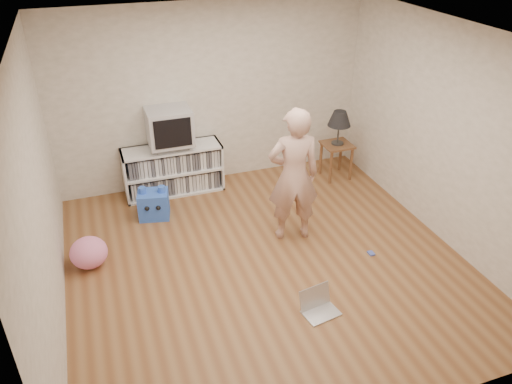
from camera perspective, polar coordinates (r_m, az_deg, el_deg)
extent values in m
plane|color=brown|center=(5.94, 1.14, -7.95)|extent=(4.50, 4.50, 0.00)
cube|color=#BCB4A5|center=(7.23, -5.08, 10.89)|extent=(4.50, 0.02, 2.60)
cube|color=#BCB4A5|center=(3.58, 14.25, -12.22)|extent=(4.50, 0.02, 2.60)
cube|color=#BCB4A5|center=(5.01, -23.62, -0.79)|extent=(0.02, 4.50, 2.60)
cube|color=#BCB4A5|center=(6.33, 20.86, 6.14)|extent=(0.02, 4.50, 2.60)
cube|color=white|center=(4.80, 1.46, 17.32)|extent=(4.50, 4.50, 0.01)
cube|color=white|center=(7.46, -9.75, 3.24)|extent=(1.40, 0.03, 0.70)
cube|color=white|center=(7.21, -14.78, 1.66)|extent=(0.03, 0.45, 0.70)
cube|color=white|center=(7.39, -4.24, 3.38)|extent=(0.03, 0.45, 0.70)
cube|color=white|center=(7.43, -9.23, 0.25)|extent=(1.40, 0.45, 0.03)
cube|color=white|center=(7.27, -9.44, 2.54)|extent=(1.34, 0.45, 0.03)
cube|color=white|center=(7.12, -9.67, 4.93)|extent=(1.40, 0.45, 0.03)
cube|color=silver|center=(7.27, -9.44, 2.54)|extent=(1.26, 0.36, 0.64)
cube|color=gray|center=(7.10, -9.70, 5.29)|extent=(0.45, 0.35, 0.07)
cube|color=#B0B0B6|center=(6.99, -9.90, 7.42)|extent=(0.60, 0.52, 0.50)
cube|color=black|center=(6.75, -9.48, 6.61)|extent=(0.50, 0.01, 0.40)
cylinder|color=brown|center=(7.51, 8.54, 2.77)|extent=(0.04, 0.04, 0.52)
cylinder|color=brown|center=(7.66, 10.81, 3.13)|extent=(0.04, 0.04, 0.52)
cylinder|color=brown|center=(7.77, 7.41, 3.86)|extent=(0.04, 0.04, 0.52)
cylinder|color=brown|center=(7.92, 9.63, 4.19)|extent=(0.04, 0.04, 0.52)
cube|color=brown|center=(7.60, 9.26, 5.36)|extent=(0.42, 0.42, 0.03)
cylinder|color=#333333|center=(7.58, 9.28, 5.54)|extent=(0.18, 0.18, 0.02)
cylinder|color=#333333|center=(7.52, 9.39, 6.74)|extent=(0.02, 0.02, 0.32)
imported|color=#CF9F8D|center=(5.94, 4.32, 1.84)|extent=(0.69, 0.51, 1.71)
cube|color=silver|center=(5.32, 7.43, -13.56)|extent=(0.40, 0.31, 0.02)
cube|color=silver|center=(5.31, 6.72, -11.80)|extent=(0.37, 0.13, 0.24)
cube|color=black|center=(5.31, 6.72, -11.80)|extent=(0.32, 0.11, 0.19)
cube|color=#4B5FC8|center=(6.21, 13.02, -6.83)|extent=(0.07, 0.09, 0.02)
cube|color=blue|center=(6.78, -11.61, -1.41)|extent=(0.45, 0.39, 0.37)
cylinder|color=blue|center=(6.68, -12.87, 0.20)|extent=(0.09, 0.09, 0.08)
cylinder|color=blue|center=(6.66, -10.75, 0.33)|extent=(0.09, 0.09, 0.08)
sphere|color=black|center=(6.63, -12.36, -1.86)|extent=(0.06, 0.06, 0.06)
sphere|color=black|center=(6.62, -11.11, -1.79)|extent=(0.06, 0.06, 0.06)
ellipsoid|color=pink|center=(6.09, -18.57, -6.58)|extent=(0.56, 0.56, 0.36)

